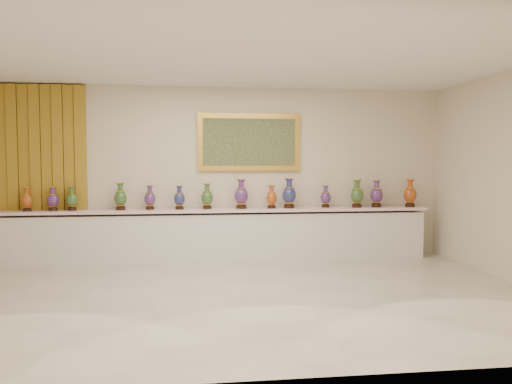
{
  "coord_description": "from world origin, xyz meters",
  "views": [
    {
      "loc": [
        -0.43,
        -6.25,
        1.71
      ],
      "look_at": [
        0.57,
        1.7,
        1.22
      ],
      "focal_mm": 35.0,
      "sensor_mm": 36.0,
      "label": 1
    }
  ],
  "objects_px": {
    "vase_0": "(27,200)",
    "vase_1": "(53,200)",
    "vase_2": "(72,199)",
    "counter": "(219,235)"
  },
  "relations": [
    {
      "from": "vase_1",
      "to": "vase_2",
      "type": "distance_m",
      "value": 0.3
    },
    {
      "from": "vase_0",
      "to": "vase_1",
      "type": "relative_size",
      "value": 1.0
    },
    {
      "from": "counter",
      "to": "vase_1",
      "type": "distance_m",
      "value": 2.81
    },
    {
      "from": "vase_0",
      "to": "vase_1",
      "type": "height_order",
      "value": "same"
    },
    {
      "from": "vase_0",
      "to": "counter",
      "type": "bearing_deg",
      "value": 0.65
    },
    {
      "from": "vase_0",
      "to": "vase_1",
      "type": "xyz_separation_m",
      "value": [
        0.4,
        0.04,
        -0.0
      ]
    },
    {
      "from": "vase_0",
      "to": "vase_2",
      "type": "bearing_deg",
      "value": 2.88
    },
    {
      "from": "counter",
      "to": "vase_0",
      "type": "xyz_separation_m",
      "value": [
        -3.13,
        -0.04,
        0.64
      ]
    },
    {
      "from": "vase_2",
      "to": "vase_1",
      "type": "bearing_deg",
      "value": 178.84
    },
    {
      "from": "counter",
      "to": "vase_0",
      "type": "bearing_deg",
      "value": -179.35
    }
  ]
}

